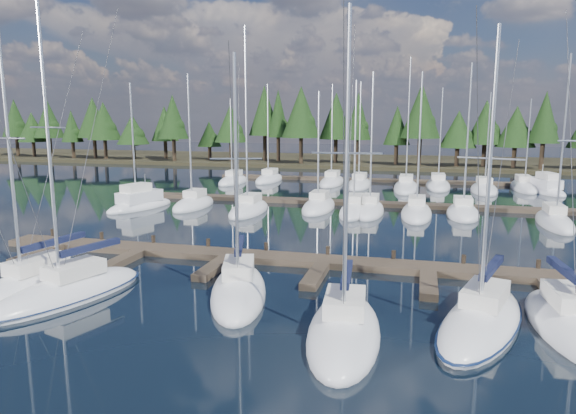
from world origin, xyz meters
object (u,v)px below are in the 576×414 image
(front_sailboat_0, at_px, (31,286))
(front_sailboat_5, at_px, (572,324))
(front_sailboat_1, at_px, (69,292))
(front_sailboat_2, at_px, (239,290))
(motor_yacht_left, at_px, (140,204))
(main_dock, at_px, (323,264))
(motor_yacht_right, at_px, (545,189))
(front_sailboat_3, at_px, (344,331))
(front_sailboat_4, at_px, (482,321))

(front_sailboat_0, distance_m, front_sailboat_5, 25.41)
(front_sailboat_1, bearing_deg, front_sailboat_5, 4.48)
(front_sailboat_2, bearing_deg, motor_yacht_left, 130.20)
(main_dock, relative_size, front_sailboat_1, 2.91)
(front_sailboat_5, bearing_deg, front_sailboat_2, 177.81)
(front_sailboat_0, bearing_deg, front_sailboat_2, 10.97)
(motor_yacht_left, distance_m, motor_yacht_right, 46.18)
(front_sailboat_1, height_order, front_sailboat_5, front_sailboat_1)
(front_sailboat_3, distance_m, motor_yacht_left, 34.38)
(front_sailboat_3, height_order, motor_yacht_right, front_sailboat_3)
(front_sailboat_3, bearing_deg, main_dock, 105.64)
(front_sailboat_3, distance_m, motor_yacht_right, 49.40)
(front_sailboat_0, height_order, front_sailboat_4, front_sailboat_0)
(front_sailboat_1, height_order, front_sailboat_3, front_sailboat_1)
(front_sailboat_1, relative_size, motor_yacht_right, 1.81)
(front_sailboat_2, bearing_deg, motor_yacht_right, 61.85)
(front_sailboat_4, xyz_separation_m, front_sailboat_5, (3.58, 0.53, 0.01))
(main_dock, height_order, front_sailboat_0, front_sailboat_0)
(front_sailboat_0, height_order, front_sailboat_1, front_sailboat_1)
(motor_yacht_right, bearing_deg, front_sailboat_0, -126.68)
(front_sailboat_3, xyz_separation_m, motor_yacht_left, (-23.77, 24.84, 0.16))
(front_sailboat_3, height_order, front_sailboat_5, front_sailboat_5)
(main_dock, distance_m, motor_yacht_left, 26.19)
(front_sailboat_5, height_order, motor_yacht_left, front_sailboat_5)
(front_sailboat_4, relative_size, motor_yacht_right, 1.56)
(front_sailboat_3, height_order, front_sailboat_4, front_sailboat_3)
(front_sailboat_3, bearing_deg, front_sailboat_1, 174.96)
(front_sailboat_1, relative_size, front_sailboat_3, 1.11)
(motor_yacht_left, height_order, motor_yacht_right, motor_yacht_left)
(front_sailboat_1, height_order, front_sailboat_4, front_sailboat_1)
(front_sailboat_1, height_order, front_sailboat_2, front_sailboat_1)
(main_dock, xyz_separation_m, front_sailboat_4, (8.12, -6.91, 0.07))
(main_dock, height_order, motor_yacht_left, motor_yacht_left)
(front_sailboat_1, distance_m, motor_yacht_left, 25.63)
(motor_yacht_left, bearing_deg, main_dock, -36.16)
(front_sailboat_5, xyz_separation_m, motor_yacht_left, (-32.84, 21.83, 0.16))
(main_dock, distance_m, front_sailboat_1, 13.85)
(front_sailboat_4, bearing_deg, front_sailboat_5, 8.40)
(front_sailboat_3, relative_size, motor_yacht_right, 1.62)
(front_sailboat_5, bearing_deg, front_sailboat_0, -176.69)
(front_sailboat_0, relative_size, motor_yacht_left, 1.67)
(front_sailboat_2, xyz_separation_m, front_sailboat_3, (5.80, -3.58, 0.00))
(main_dock, height_order, front_sailboat_4, front_sailboat_4)
(front_sailboat_1, xyz_separation_m, front_sailboat_5, (22.89, 1.79, -0.00))
(front_sailboat_2, height_order, front_sailboat_5, front_sailboat_5)
(front_sailboat_2, bearing_deg, main_dock, 61.35)
(front_sailboat_5, bearing_deg, front_sailboat_4, -171.60)
(front_sailboat_4, bearing_deg, front_sailboat_0, -177.54)
(front_sailboat_2, xyz_separation_m, front_sailboat_4, (11.29, -1.10, -0.01))
(motor_yacht_right, bearing_deg, front_sailboat_4, -104.81)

